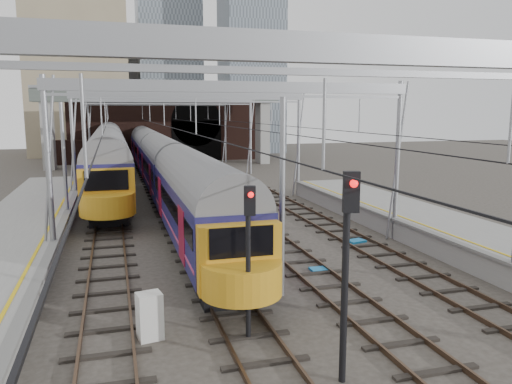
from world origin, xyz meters
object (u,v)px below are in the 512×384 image
object	(u,v)px
train_main	(155,158)
train_second	(109,149)
signal_near_centre	(347,254)
relay_cabinet	(150,316)
signal_near_left	(249,243)

from	to	relation	value
train_main	train_second	size ratio (longest dim) A/B	1.17
train_main	signal_near_centre	size ratio (longest dim) A/B	11.93
signal_near_centre	relay_cabinet	world-z (taller)	signal_near_centre
train_main	signal_near_centre	world-z (taller)	signal_near_centre
train_second	signal_near_centre	bearing A→B (deg)	-82.74
train_main	relay_cabinet	world-z (taller)	train_main
train_second	relay_cabinet	size ratio (longest dim) A/B	38.39
train_second	signal_near_left	size ratio (longest dim) A/B	11.70
train_main	signal_near_centre	distance (m)	34.92
train_main	relay_cabinet	xyz separation A→B (m)	(-2.78, -31.17, -1.73)
train_main	train_second	world-z (taller)	train_second
train_second	train_main	bearing A→B (deg)	-65.41
train_main	signal_near_left	world-z (taller)	train_main
train_main	relay_cabinet	bearing A→B (deg)	-95.10
train_second	relay_cabinet	bearing A→B (deg)	-88.25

